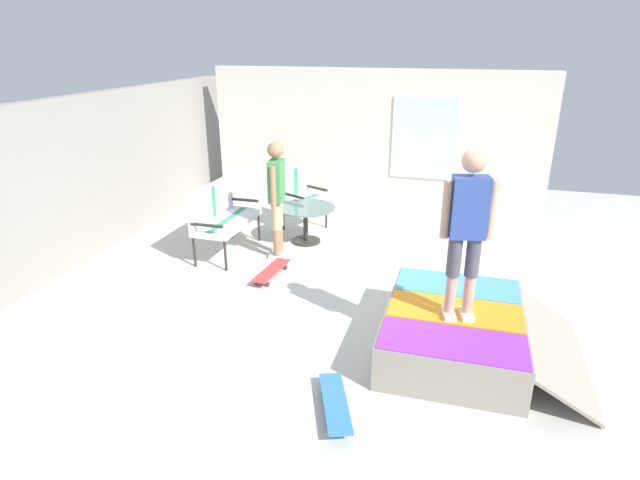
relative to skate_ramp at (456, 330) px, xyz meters
The scene contains 11 objects.
ground_plane 1.45m from the skate_ramp, 60.10° to the left, with size 12.00×12.00×0.10m, color beige.
back_wall_cinderblock 5.36m from the skate_ramp, 82.29° to the left, with size 9.00×0.20×2.26m.
house_facade 4.93m from the skate_ramp, 20.87° to the left, with size 0.23×6.00×2.49m.
skate_ramp is the anchor object (origin of this frame).
patio_bench 3.85m from the skate_ramp, 63.64° to the left, with size 1.25×0.56×1.02m.
patio_chair_near_house 4.07m from the skate_ramp, 41.08° to the left, with size 0.79×0.76×1.02m.
patio_table 3.40m from the skate_ramp, 44.08° to the left, with size 0.90×0.90×0.57m.
person_watching 3.22m from the skate_ramp, 55.28° to the left, with size 0.48×0.27×1.67m.
person_skater 1.18m from the skate_ramp, behind, with size 0.30×0.47×1.64m.
skateboard_by_bench 2.66m from the skate_ramp, 65.55° to the left, with size 0.81×0.26×0.10m.
skateboard_spare 1.56m from the skate_ramp, 143.40° to the left, with size 0.82×0.48×0.10m.
Camera 1 is at (-5.43, -1.18, 2.97)m, focal length 29.07 mm.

